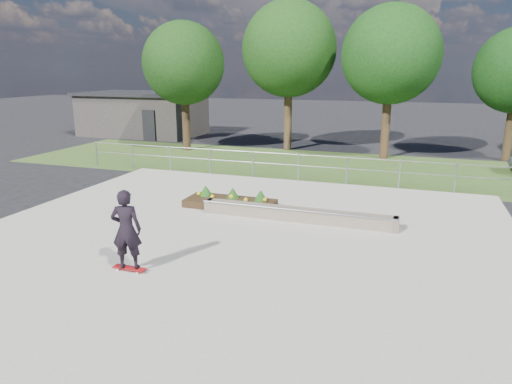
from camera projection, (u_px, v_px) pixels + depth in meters
The scene contains 11 objects.
ground at pixel (231, 245), 12.16m from camera, with size 120.00×120.00×0.00m, color black.
grass_verge at pixel (315, 166), 22.21m from camera, with size 30.00×8.00×0.02m, color #355020.
concrete_slab at pixel (231, 244), 12.15m from camera, with size 15.00×15.00×0.06m, color #A59F92.
fence at pixel (299, 164), 18.81m from camera, with size 20.06×0.06×1.20m.
building at pixel (143, 113), 32.60m from camera, with size 8.40×5.40×3.00m.
tree_far_left at pixel (184, 64), 25.29m from camera, with size 4.55×4.55×7.15m.
tree_mid_left at pixel (289, 49), 25.19m from camera, with size 5.25×5.25×8.25m.
tree_mid_right at pixel (391, 55), 22.65m from camera, with size 4.90×4.90×7.70m.
grind_ledge at pixel (296, 214), 13.87m from camera, with size 6.00×0.44×0.43m.
planter_bed at pixel (231, 201), 15.33m from camera, with size 3.00×1.20×0.61m.
skateboarder at pixel (126, 230), 10.19m from camera, with size 0.80×0.62×1.93m.
Camera 1 is at (4.34, -10.54, 4.52)m, focal length 32.00 mm.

